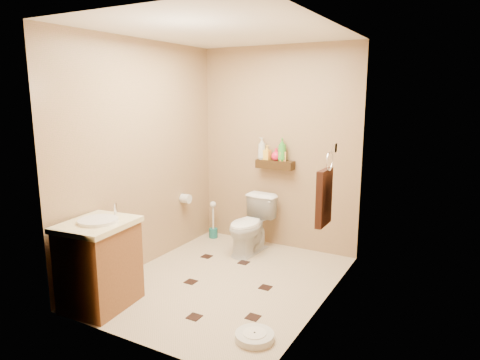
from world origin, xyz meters
The scene contains 19 objects.
ground centered at (0.00, 0.00, 0.00)m, with size 2.50×2.50×0.00m, color #C4AC8F.
wall_back centered at (0.00, 1.25, 1.20)m, with size 2.00×0.04×2.40m, color #9E785A.
wall_front centered at (0.00, -1.25, 1.20)m, with size 2.00×0.04×2.40m, color #9E785A.
wall_left centered at (-1.00, 0.00, 1.20)m, with size 0.04×2.50×2.40m, color #9E785A.
wall_right centered at (1.00, 0.00, 1.20)m, with size 0.04×2.50×2.40m, color #9E785A.
ceiling centered at (0.00, 0.00, 2.40)m, with size 2.00×2.50×0.02m, color white.
wall_shelf centered at (0.00, 1.17, 1.02)m, with size 0.46×0.14×0.10m, color #39240F.
floor_accents centered at (0.04, -0.06, 0.00)m, with size 1.21×1.35×0.01m.
toilet centered at (-0.15, 0.83, 0.34)m, with size 0.38×0.66×0.67m, color white.
vanity centered at (-0.70, -0.95, 0.40)m, with size 0.58×0.68×0.89m.
bathroom_scale centered at (0.74, -0.78, 0.03)m, with size 0.34×0.34×0.06m.
toilet_brush centered at (-0.82, 1.07, 0.17)m, with size 0.11×0.11×0.49m.
towel_ring centered at (0.91, 0.25, 0.95)m, with size 0.12×0.30×0.76m.
toilet_paper centered at (-0.94, 0.65, 0.60)m, with size 0.12×0.11×0.12m.
bottle_a centered at (-0.17, 1.17, 1.20)m, with size 0.10×0.10×0.26m, color beige.
bottle_b centered at (-0.11, 1.17, 1.16)m, with size 0.08×0.08×0.17m, color yellow.
bottle_c centered at (0.01, 1.17, 1.14)m, with size 0.11×0.11×0.15m, color #EC1B42.
bottle_d centered at (0.09, 1.17, 1.20)m, with size 0.10×0.10×0.27m, color green.
bottle_e centered at (0.09, 1.17, 1.15)m, with size 0.07×0.08×0.17m, color #EEAA4F.
Camera 1 is at (2.08, -3.42, 1.85)m, focal length 32.00 mm.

